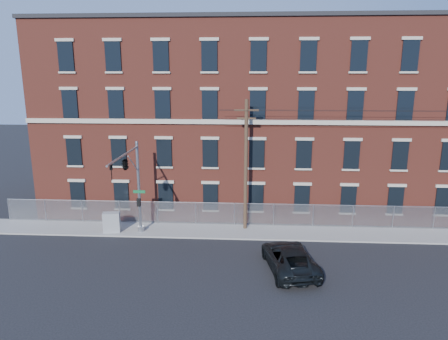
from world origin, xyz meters
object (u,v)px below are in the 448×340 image
utility_pole_near (246,163)px  utility_cabinet (112,222)px  traffic_signal_mast (129,172)px  pickup_truck (289,258)px

utility_pole_near → utility_cabinet: (-10.17, -1.40, -4.44)m
traffic_signal_mast → utility_pole_near: bearing=23.1°
utility_pole_near → traffic_signal_mast: bearing=-156.9°
pickup_truck → utility_cabinet: size_ratio=3.70×
utility_cabinet → traffic_signal_mast: bearing=-53.8°
utility_pole_near → utility_cabinet: 11.18m
traffic_signal_mast → utility_cabinet: 5.38m
utility_pole_near → pickup_truck: utility_pole_near is taller
utility_cabinet → utility_pole_near: bearing=-2.9°
utility_pole_near → pickup_truck: (2.80, -6.57, -4.54)m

